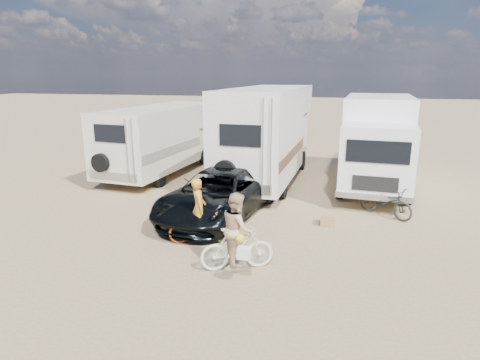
% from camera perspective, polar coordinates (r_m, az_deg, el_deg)
% --- Properties ---
extents(ground, '(140.00, 140.00, 0.00)m').
position_cam_1_polar(ground, '(11.00, -0.12, -8.90)').
color(ground, '#9D835D').
rests_on(ground, ground).
extents(rv_main, '(2.95, 8.22, 3.87)m').
position_cam_1_polar(rv_main, '(16.95, 3.94, 6.35)').
color(rv_main, white).
rests_on(rv_main, ground).
extents(rv_left, '(3.14, 7.57, 3.00)m').
position_cam_1_polar(rv_left, '(18.70, -11.01, 5.55)').
color(rv_left, beige).
rests_on(rv_left, ground).
extents(box_truck, '(3.11, 7.43, 3.54)m').
position_cam_1_polar(box_truck, '(16.90, 18.74, 5.00)').
color(box_truck, white).
rests_on(box_truck, ground).
extents(dark_suv, '(3.22, 5.61, 1.47)m').
position_cam_1_polar(dark_suv, '(12.79, -3.08, -1.97)').
color(dark_suv, black).
rests_on(dark_suv, ground).
extents(bike_man, '(1.73, 1.20, 0.86)m').
position_cam_1_polar(bike_man, '(11.00, -5.79, -6.56)').
color(bike_man, '#C65B13').
rests_on(bike_man, ground).
extents(bike_woman, '(1.77, 1.15, 1.04)m').
position_cam_1_polar(bike_woman, '(9.43, -0.42, -9.67)').
color(bike_woman, beige).
rests_on(bike_woman, ground).
extents(rider_man, '(0.59, 0.69, 1.59)m').
position_cam_1_polar(rider_man, '(10.87, -5.84, -4.78)').
color(rider_man, orange).
rests_on(rider_man, ground).
extents(rider_woman, '(0.91, 1.01, 1.68)m').
position_cam_1_polar(rider_woman, '(9.30, -0.42, -7.87)').
color(rider_woman, tan).
rests_on(rider_woman, ground).
extents(bike_parked, '(1.88, 1.66, 0.98)m').
position_cam_1_polar(bike_parked, '(13.64, 19.88, -2.86)').
color(bike_parked, '#272A27').
rests_on(bike_parked, ground).
extents(cooler, '(0.71, 0.61, 0.48)m').
position_cam_1_polar(cooler, '(13.61, -5.98, -3.18)').
color(cooler, teal).
rests_on(cooler, ground).
extents(crate, '(0.44, 0.44, 0.34)m').
position_cam_1_polar(crate, '(12.45, 12.35, -5.52)').
color(crate, '#96754B').
rests_on(crate, ground).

